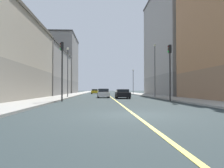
{
  "coord_description": "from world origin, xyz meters",
  "views": [
    {
      "loc": [
        -1.72,
        -11.56,
        1.3
      ],
      "look_at": [
        1.09,
        44.72,
        2.59
      ],
      "focal_mm": 36.69,
      "sensor_mm": 36.0,
      "label": 1
    }
  ],
  "objects_px": {
    "building_right_distant": "(60,65)",
    "street_lamp_left_near": "(155,65)",
    "car_yellow": "(95,91)",
    "car_white": "(103,93)",
    "street_lamp_right_near": "(68,67)",
    "traffic_light_left_near": "(170,65)",
    "street_lamp_left_far": "(133,79)",
    "building_left_mid": "(177,43)",
    "building_right_midblock": "(42,72)",
    "traffic_light_right_near": "(62,63)",
    "car_black": "(122,94)"
  },
  "relations": [
    {
      "from": "traffic_light_left_near",
      "to": "street_lamp_right_near",
      "type": "relative_size",
      "value": 0.81
    },
    {
      "from": "building_right_midblock",
      "to": "street_lamp_left_far",
      "type": "relative_size",
      "value": 3.68
    },
    {
      "from": "building_left_mid",
      "to": "street_lamp_left_near",
      "type": "distance_m",
      "value": 16.69
    },
    {
      "from": "street_lamp_left_near",
      "to": "car_black",
      "type": "height_order",
      "value": "street_lamp_left_near"
    },
    {
      "from": "building_right_midblock",
      "to": "street_lamp_left_near",
      "type": "height_order",
      "value": "building_right_midblock"
    },
    {
      "from": "car_black",
      "to": "traffic_light_right_near",
      "type": "bearing_deg",
      "value": -132.29
    },
    {
      "from": "building_left_mid",
      "to": "street_lamp_left_far",
      "type": "xyz_separation_m",
      "value": [
        -8.07,
        10.83,
        -7.34
      ]
    },
    {
      "from": "car_yellow",
      "to": "traffic_light_left_near",
      "type": "bearing_deg",
      "value": -77.39
    },
    {
      "from": "street_lamp_left_far",
      "to": "car_yellow",
      "type": "distance_m",
      "value": 12.27
    },
    {
      "from": "traffic_light_left_near",
      "to": "car_white",
      "type": "distance_m",
      "value": 13.69
    },
    {
      "from": "traffic_light_right_near",
      "to": "street_lamp_left_far",
      "type": "xyz_separation_m",
      "value": [
        12.63,
        35.05,
        -0.0
      ]
    },
    {
      "from": "building_right_midblock",
      "to": "traffic_light_right_near",
      "type": "distance_m",
      "value": 28.77
    },
    {
      "from": "building_right_midblock",
      "to": "car_white",
      "type": "height_order",
      "value": "building_right_midblock"
    },
    {
      "from": "building_right_midblock",
      "to": "traffic_light_left_near",
      "type": "distance_m",
      "value": 34.25
    },
    {
      "from": "building_right_distant",
      "to": "car_black",
      "type": "bearing_deg",
      "value": -69.27
    },
    {
      "from": "street_lamp_left_near",
      "to": "car_white",
      "type": "height_order",
      "value": "street_lamp_left_near"
    },
    {
      "from": "street_lamp_left_far",
      "to": "building_right_distant",
      "type": "bearing_deg",
      "value": 143.86
    },
    {
      "from": "traffic_light_right_near",
      "to": "car_yellow",
      "type": "distance_m",
      "value": 41.21
    },
    {
      "from": "traffic_light_right_near",
      "to": "traffic_light_left_near",
      "type": "bearing_deg",
      "value": 0.0
    },
    {
      "from": "street_lamp_left_near",
      "to": "car_white",
      "type": "relative_size",
      "value": 1.98
    },
    {
      "from": "building_right_distant",
      "to": "street_lamp_left_near",
      "type": "bearing_deg",
      "value": -61.43
    },
    {
      "from": "building_right_distant",
      "to": "traffic_light_left_near",
      "type": "xyz_separation_m",
      "value": [
        20.67,
        -50.89,
        -5.32
      ]
    },
    {
      "from": "traffic_light_left_near",
      "to": "street_lamp_left_far",
      "type": "bearing_deg",
      "value": 88.34
    },
    {
      "from": "car_yellow",
      "to": "building_right_distant",
      "type": "bearing_deg",
      "value": 139.27
    },
    {
      "from": "traffic_light_right_near",
      "to": "street_lamp_right_near",
      "type": "bearing_deg",
      "value": 95.08
    },
    {
      "from": "building_left_mid",
      "to": "building_right_midblock",
      "type": "bearing_deg",
      "value": 174.13
    },
    {
      "from": "car_white",
      "to": "street_lamp_right_near",
      "type": "bearing_deg",
      "value": -178.3
    },
    {
      "from": "building_right_distant",
      "to": "street_lamp_left_far",
      "type": "bearing_deg",
      "value": -36.14
    },
    {
      "from": "street_lamp_left_far",
      "to": "car_yellow",
      "type": "relative_size",
      "value": 1.42
    },
    {
      "from": "traffic_light_right_near",
      "to": "street_lamp_left_near",
      "type": "distance_m",
      "value": 16.82
    },
    {
      "from": "traffic_light_left_near",
      "to": "building_left_mid",
      "type": "bearing_deg",
      "value": 69.44
    },
    {
      "from": "car_yellow",
      "to": "street_lamp_left_near",
      "type": "bearing_deg",
      "value": -71.2
    },
    {
      "from": "traffic_light_left_near",
      "to": "street_lamp_left_near",
      "type": "relative_size",
      "value": 0.74
    },
    {
      "from": "car_black",
      "to": "street_lamp_left_far",
      "type": "bearing_deg",
      "value": 78.7
    },
    {
      "from": "building_right_midblock",
      "to": "traffic_light_right_near",
      "type": "relative_size",
      "value": 3.71
    },
    {
      "from": "traffic_light_left_near",
      "to": "car_black",
      "type": "bearing_deg",
      "value": 119.08
    },
    {
      "from": "car_white",
      "to": "traffic_light_right_near",
      "type": "bearing_deg",
      "value": -111.94
    },
    {
      "from": "street_lamp_left_far",
      "to": "car_yellow",
      "type": "xyz_separation_m",
      "value": [
        -10.19,
        5.94,
        -3.4
      ]
    },
    {
      "from": "building_left_mid",
      "to": "traffic_light_left_near",
      "type": "xyz_separation_m",
      "value": [
        -9.09,
        -24.23,
        -7.44
      ]
    },
    {
      "from": "building_right_distant",
      "to": "car_white",
      "type": "bearing_deg",
      "value": -71.09
    },
    {
      "from": "car_white",
      "to": "car_yellow",
      "type": "xyz_separation_m",
      "value": [
        -2.09,
        29.75,
        -0.0
      ]
    },
    {
      "from": "building_right_distant",
      "to": "car_white",
      "type": "distance_m",
      "value": 42.79
    },
    {
      "from": "building_right_distant",
      "to": "street_lamp_left_near",
      "type": "distance_m",
      "value": 45.54
    },
    {
      "from": "building_left_mid",
      "to": "car_black",
      "type": "relative_size",
      "value": 5.82
    },
    {
      "from": "building_right_distant",
      "to": "street_lamp_right_near",
      "type": "distance_m",
      "value": 40.88
    },
    {
      "from": "building_left_mid",
      "to": "car_white",
      "type": "relative_size",
      "value": 5.96
    },
    {
      "from": "street_lamp_left_near",
      "to": "street_lamp_right_near",
      "type": "relative_size",
      "value": 1.09
    },
    {
      "from": "traffic_light_left_near",
      "to": "traffic_light_right_near",
      "type": "height_order",
      "value": "traffic_light_right_near"
    },
    {
      "from": "traffic_light_left_near",
      "to": "car_yellow",
      "type": "distance_m",
      "value": 42.14
    },
    {
      "from": "building_left_mid",
      "to": "building_right_midblock",
      "type": "relative_size",
      "value": 1.06
    }
  ]
}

